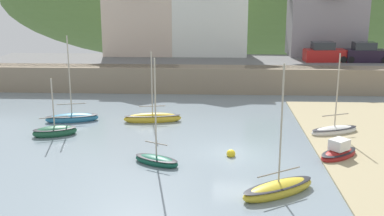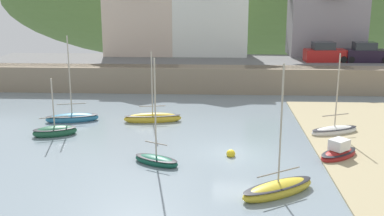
{
  "view_description": "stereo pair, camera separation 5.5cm",
  "coord_description": "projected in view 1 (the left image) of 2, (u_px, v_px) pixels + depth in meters",
  "views": [
    {
      "loc": [
        -1.31,
        -27.56,
        10.04
      ],
      "look_at": [
        -2.72,
        3.76,
        1.84
      ],
      "focal_mm": 45.0,
      "sensor_mm": 36.0,
      "label": 1
    },
    {
      "loc": [
        -1.26,
        -27.55,
        10.04
      ],
      "look_at": [
        -2.72,
        3.76,
        1.84
      ],
      "focal_mm": 45.0,
      "sensor_mm": 36.0,
      "label": 2
    }
  ],
  "objects": [
    {
      "name": "motorboat_with_cabin",
      "position": [
        156.0,
        160.0,
        27.4
      ],
      "size": [
        3.0,
        2.22,
        6.23
      ],
      "rotation": [
        0.0,
        0.0,
        -0.48
      ],
      "color": "#13533E",
      "rests_on": "ground"
    },
    {
      "name": "waterfront_building_left",
      "position": [
        140.0,
        11.0,
        52.09
      ],
      "size": [
        7.68,
        5.41,
        9.22
      ],
      "color": "beige",
      "rests_on": "ground"
    },
    {
      "name": "waterfront_building_right",
      "position": [
        327.0,
        13.0,
        51.27
      ],
      "size": [
        8.12,
        4.73,
        8.75
      ],
      "color": "gray",
      "rests_on": "ground"
    },
    {
      "name": "parked_car_near_slipway",
      "position": [
        324.0,
        53.0,
        47.89
      ],
      "size": [
        4.21,
        1.98,
        1.95
      ],
      "rotation": [
        0.0,
        0.0,
        0.07
      ],
      "color": "#B11C1A",
      "rests_on": "ground"
    },
    {
      "name": "parked_car_by_wall",
      "position": [
        365.0,
        54.0,
        47.71
      ],
      "size": [
        4.15,
        1.82,
        1.95
      ],
      "rotation": [
        0.0,
        0.0,
        0.03
      ],
      "color": "black",
      "rests_on": "ground"
    },
    {
      "name": "sailboat_nearest_shore",
      "position": [
        55.0,
        131.0,
        32.55
      ],
      "size": [
        3.17,
        2.22,
        4.12
      ],
      "rotation": [
        0.0,
        0.0,
        0.38
      ],
      "color": "#1E5738",
      "rests_on": "ground"
    },
    {
      "name": "rowboat_small_beached",
      "position": [
        72.0,
        118.0,
        35.82
      ],
      "size": [
        4.03,
        2.07,
        6.54
      ],
      "rotation": [
        0.0,
        0.0,
        0.25
      ],
      "color": "teal",
      "rests_on": "ground"
    },
    {
      "name": "waterfront_building_centre",
      "position": [
        207.0,
        7.0,
        51.68
      ],
      "size": [
        8.77,
        5.33,
        9.91
      ],
      "color": "silver",
      "rests_on": "ground"
    },
    {
      "name": "sailboat_far_left",
      "position": [
        334.0,
        130.0,
        32.81
      ],
      "size": [
        3.71,
        2.33,
        5.72
      ],
      "rotation": [
        0.0,
        0.0,
        0.39
      ],
      "color": "white",
      "rests_on": "ground"
    },
    {
      "name": "quay_seawall",
      "position": [
        227.0,
        77.0,
        45.69
      ],
      "size": [
        48.0,
        9.4,
        2.4
      ],
      "color": "gray",
      "rests_on": "ground"
    },
    {
      "name": "sailboat_tall_mast",
      "position": [
        339.0,
        153.0,
        28.28
      ],
      "size": [
        3.03,
        2.87,
        1.33
      ],
      "rotation": [
        0.0,
        0.0,
        0.72
      ],
      "color": "maroon",
      "rests_on": "ground"
    },
    {
      "name": "dinghy_open_wooden",
      "position": [
        153.0,
        118.0,
        35.73
      ],
      "size": [
        4.36,
        1.51,
        5.42
      ],
      "rotation": [
        0.0,
        0.0,
        0.14
      ],
      "color": "gold",
      "rests_on": "ground"
    },
    {
      "name": "mooring_buoy",
      "position": [
        231.0,
        154.0,
        28.63
      ],
      "size": [
        0.53,
        0.53,
        0.53
      ],
      "color": "yellow",
      "rests_on": "ground"
    },
    {
      "name": "fishing_boat_green",
      "position": [
        278.0,
        189.0,
        23.47
      ],
      "size": [
        4.21,
        3.34,
        6.67
      ],
      "rotation": [
        0.0,
        0.0,
        0.58
      ],
      "color": "gold",
      "rests_on": "ground"
    }
  ]
}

